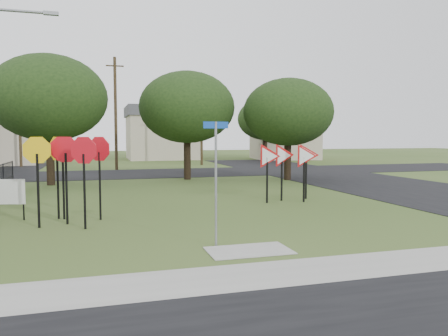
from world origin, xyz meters
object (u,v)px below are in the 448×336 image
(street_name_sign, at_px, (216,176))
(stop_sign_cluster, at_px, (68,159))
(yield_sign_cluster, at_px, (285,158))
(info_board, at_px, (8,193))

(street_name_sign, distance_m, stop_sign_cluster, 5.54)
(street_name_sign, relative_size, yield_sign_cluster, 1.00)
(street_name_sign, bearing_deg, info_board, 138.38)
(stop_sign_cluster, bearing_deg, yield_sign_cluster, 17.05)
(street_name_sign, height_order, info_board, street_name_sign)
(yield_sign_cluster, bearing_deg, street_name_sign, -125.90)
(street_name_sign, relative_size, stop_sign_cluster, 1.13)
(street_name_sign, distance_m, info_board, 7.59)
(stop_sign_cluster, relative_size, yield_sign_cluster, 0.89)
(info_board, bearing_deg, street_name_sign, -41.62)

